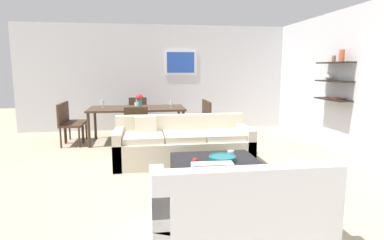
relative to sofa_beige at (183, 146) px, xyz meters
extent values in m
plane|color=tan|center=(0.12, -0.34, -0.29)|extent=(18.00, 18.00, 0.00)
cube|color=silver|center=(0.42, 3.19, 1.06)|extent=(8.40, 0.06, 2.70)
cube|color=white|center=(0.34, 3.15, 1.46)|extent=(0.84, 0.02, 0.66)
cube|color=#264CB2|center=(0.34, 3.13, 1.46)|extent=(0.71, 0.01, 0.53)
cube|color=silver|center=(3.15, 0.26, 1.06)|extent=(0.06, 8.20, 2.70)
cube|color=black|center=(2.98, 0.43, 1.41)|extent=(0.28, 0.90, 0.02)
cube|color=black|center=(2.98, 0.43, 1.06)|extent=(0.28, 0.90, 0.02)
cube|color=black|center=(2.98, 0.43, 0.71)|extent=(0.28, 0.90, 0.02)
cylinder|color=#D85933|center=(2.98, 0.23, 1.53)|extent=(0.10, 0.10, 0.22)
sphere|color=silver|center=(2.98, 0.61, 1.14)|extent=(0.14, 0.14, 0.14)
cylinder|color=olive|center=(2.98, 0.48, 1.48)|extent=(0.07, 0.07, 0.12)
cube|color=#4C1E19|center=(2.98, 0.28, 0.74)|extent=(0.20, 0.28, 0.03)
cube|color=beige|center=(0.01, -0.04, -0.08)|extent=(2.27, 0.90, 0.42)
cube|color=beige|center=(0.01, 0.33, 0.31)|extent=(2.27, 0.16, 0.36)
cube|color=beige|center=(-1.06, -0.04, 0.01)|extent=(0.14, 0.90, 0.60)
cube|color=beige|center=(1.07, -0.04, 0.01)|extent=(0.14, 0.90, 0.60)
cube|color=beige|center=(-0.66, -0.08, 0.18)|extent=(0.64, 0.70, 0.10)
cube|color=beige|center=(0.01, -0.08, 0.18)|extent=(0.64, 0.70, 0.10)
cube|color=beige|center=(0.67, -0.08, 0.18)|extent=(0.64, 0.70, 0.10)
cube|color=beige|center=(-0.62, 0.15, 0.31)|extent=(0.37, 0.14, 0.36)
cube|color=white|center=(0.22, -2.51, -0.08)|extent=(1.62, 0.90, 0.42)
cube|color=white|center=(0.22, -2.88, 0.31)|extent=(1.62, 0.16, 0.36)
cube|color=white|center=(0.96, -2.51, 0.01)|extent=(0.14, 0.90, 0.60)
cube|color=white|center=(-0.53, -2.51, 0.01)|extent=(0.14, 0.90, 0.60)
cube|color=white|center=(0.55, -2.47, 0.18)|extent=(0.65, 0.70, 0.10)
cube|color=white|center=(-0.12, -2.47, 0.18)|extent=(0.65, 0.70, 0.10)
cube|color=white|center=(-0.07, -2.70, 0.31)|extent=(0.36, 0.13, 0.36)
cube|color=black|center=(0.29, -1.23, -0.10)|extent=(1.13, 0.95, 0.38)
cylinder|color=#19666B|center=(0.37, -1.30, 0.12)|extent=(0.36, 0.36, 0.06)
torus|color=#19666B|center=(0.37, -1.30, 0.15)|extent=(0.36, 0.36, 0.02)
cylinder|color=silver|center=(0.54, -1.11, 0.13)|extent=(0.09, 0.09, 0.08)
sphere|color=red|center=(0.00, -1.37, 0.13)|extent=(0.08, 0.08, 0.08)
cube|color=#422D1E|center=(-0.79, 1.76, 0.44)|extent=(2.05, 1.02, 0.04)
cylinder|color=#422D1E|center=(-1.75, 1.32, 0.06)|extent=(0.06, 0.06, 0.71)
cylinder|color=#422D1E|center=(0.18, 1.32, 0.06)|extent=(0.06, 0.06, 0.71)
cylinder|color=#422D1E|center=(-1.75, 2.21, 0.06)|extent=(0.06, 0.06, 0.71)
cylinder|color=#422D1E|center=(0.18, 2.21, 0.06)|extent=(0.06, 0.06, 0.71)
cube|color=#422D1E|center=(0.56, 1.54, 0.14)|extent=(0.44, 0.44, 0.04)
cube|color=#422D1E|center=(0.76, 1.54, 0.37)|extent=(0.04, 0.44, 0.43)
cylinder|color=#422D1E|center=(0.38, 1.72, -0.09)|extent=(0.04, 0.04, 0.41)
cylinder|color=#422D1E|center=(0.38, 1.36, -0.09)|extent=(0.04, 0.04, 0.41)
cylinder|color=#422D1E|center=(0.74, 1.72, -0.09)|extent=(0.04, 0.04, 0.41)
cylinder|color=#422D1E|center=(0.74, 1.36, -0.09)|extent=(0.04, 0.04, 0.41)
cube|color=#422D1E|center=(0.56, 1.99, 0.14)|extent=(0.44, 0.44, 0.04)
cube|color=#422D1E|center=(0.76, 1.99, 0.37)|extent=(0.04, 0.44, 0.43)
cylinder|color=#422D1E|center=(0.38, 2.17, -0.09)|extent=(0.04, 0.04, 0.41)
cylinder|color=#422D1E|center=(0.38, 1.81, -0.09)|extent=(0.04, 0.04, 0.41)
cylinder|color=#422D1E|center=(0.74, 2.17, -0.09)|extent=(0.04, 0.04, 0.41)
cylinder|color=#422D1E|center=(0.74, 1.81, -0.09)|extent=(0.04, 0.04, 0.41)
cube|color=#422D1E|center=(-2.13, 1.99, 0.14)|extent=(0.44, 0.44, 0.04)
cube|color=#422D1E|center=(-2.33, 1.99, 0.37)|extent=(0.04, 0.44, 0.43)
cylinder|color=#422D1E|center=(-1.95, 1.81, -0.09)|extent=(0.04, 0.04, 0.41)
cylinder|color=#422D1E|center=(-1.95, 2.17, -0.09)|extent=(0.04, 0.04, 0.41)
cylinder|color=#422D1E|center=(-2.31, 1.81, -0.09)|extent=(0.04, 0.04, 0.41)
cylinder|color=#422D1E|center=(-2.31, 2.17, -0.09)|extent=(0.04, 0.04, 0.41)
cube|color=#422D1E|center=(-0.79, 0.94, 0.14)|extent=(0.44, 0.44, 0.04)
cube|color=#422D1E|center=(-0.79, 0.74, 0.37)|extent=(0.44, 0.04, 0.43)
cylinder|color=#422D1E|center=(-0.61, 1.12, -0.09)|extent=(0.04, 0.04, 0.41)
cylinder|color=#422D1E|center=(-0.97, 1.12, -0.09)|extent=(0.04, 0.04, 0.41)
cylinder|color=#422D1E|center=(-0.61, 0.76, -0.09)|extent=(0.04, 0.04, 0.41)
cylinder|color=#422D1E|center=(-0.97, 0.76, -0.09)|extent=(0.04, 0.04, 0.41)
cube|color=#422D1E|center=(-0.79, 2.59, 0.14)|extent=(0.44, 0.44, 0.04)
cube|color=#422D1E|center=(-0.79, 2.79, 0.37)|extent=(0.44, 0.04, 0.43)
cylinder|color=#422D1E|center=(-0.97, 2.41, -0.09)|extent=(0.04, 0.04, 0.41)
cylinder|color=#422D1E|center=(-0.61, 2.41, -0.09)|extent=(0.04, 0.04, 0.41)
cylinder|color=#422D1E|center=(-0.97, 2.77, -0.09)|extent=(0.04, 0.04, 0.41)
cylinder|color=#422D1E|center=(-0.61, 2.77, -0.09)|extent=(0.04, 0.04, 0.41)
cube|color=#422D1E|center=(-2.13, 1.54, 0.14)|extent=(0.44, 0.44, 0.04)
cube|color=#422D1E|center=(-2.33, 1.54, 0.37)|extent=(0.04, 0.44, 0.43)
cylinder|color=#422D1E|center=(-1.95, 1.36, -0.09)|extent=(0.04, 0.04, 0.41)
cylinder|color=#422D1E|center=(-1.95, 1.72, -0.09)|extent=(0.04, 0.04, 0.41)
cylinder|color=#422D1E|center=(-2.31, 1.36, -0.09)|extent=(0.04, 0.04, 0.41)
cylinder|color=#422D1E|center=(-2.31, 1.72, -0.09)|extent=(0.04, 0.04, 0.41)
cylinder|color=silver|center=(-1.52, 1.89, 0.46)|extent=(0.06, 0.06, 0.01)
cylinder|color=silver|center=(-1.52, 1.89, 0.50)|extent=(0.01, 0.01, 0.07)
cylinder|color=silver|center=(-1.52, 1.89, 0.58)|extent=(0.08, 0.08, 0.09)
cylinder|color=silver|center=(-0.79, 2.21, 0.46)|extent=(0.06, 0.06, 0.01)
cylinder|color=silver|center=(-0.79, 2.21, 0.51)|extent=(0.01, 0.01, 0.09)
cylinder|color=silver|center=(-0.79, 2.21, 0.60)|extent=(0.06, 0.06, 0.10)
cylinder|color=silver|center=(-0.79, 1.32, 0.46)|extent=(0.06, 0.06, 0.01)
cylinder|color=silver|center=(-0.79, 1.32, 0.51)|extent=(0.01, 0.01, 0.08)
cylinder|color=silver|center=(-0.79, 1.32, 0.58)|extent=(0.08, 0.08, 0.07)
cylinder|color=silver|center=(-0.05, 1.64, 0.46)|extent=(0.06, 0.06, 0.01)
cylinder|color=silver|center=(-0.05, 1.64, 0.49)|extent=(0.01, 0.01, 0.06)
cylinder|color=silver|center=(-0.05, 1.64, 0.56)|extent=(0.07, 0.07, 0.07)
cylinder|color=teal|center=(-0.73, 1.79, 0.54)|extent=(0.11, 0.11, 0.16)
sphere|color=red|center=(-0.73, 1.79, 0.68)|extent=(0.16, 0.16, 0.16)
camera|label=1|loc=(-0.64, -5.32, 1.29)|focal=30.22mm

